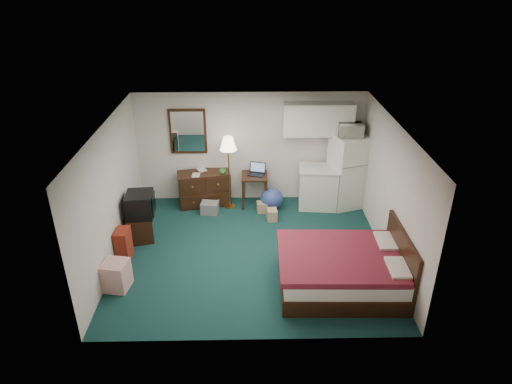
{
  "coord_description": "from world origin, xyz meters",
  "views": [
    {
      "loc": [
        -0.06,
        -7.23,
        4.94
      ],
      "look_at": [
        0.09,
        0.41,
        1.08
      ],
      "focal_mm": 32.0,
      "sensor_mm": 36.0,
      "label": 1
    }
  ],
  "objects_px": {
    "floor_lamp": "(229,173)",
    "tv_stand": "(140,228)",
    "fridge": "(347,171)",
    "kitchen_counter": "(318,188)",
    "desk": "(255,190)",
    "bed": "(341,271)",
    "suitcase": "(123,244)",
    "dresser": "(204,188)"
  },
  "relations": [
    {
      "from": "floor_lamp",
      "to": "dresser",
      "type": "bearing_deg",
      "value": 163.55
    },
    {
      "from": "floor_lamp",
      "to": "fridge",
      "type": "distance_m",
      "value": 2.6
    },
    {
      "from": "fridge",
      "to": "tv_stand",
      "type": "relative_size",
      "value": 3.07
    },
    {
      "from": "bed",
      "to": "kitchen_counter",
      "type": "bearing_deg",
      "value": 90.97
    },
    {
      "from": "floor_lamp",
      "to": "suitcase",
      "type": "bearing_deg",
      "value": -133.94
    },
    {
      "from": "dresser",
      "to": "tv_stand",
      "type": "distance_m",
      "value": 1.87
    },
    {
      "from": "dresser",
      "to": "floor_lamp",
      "type": "distance_m",
      "value": 0.74
    },
    {
      "from": "desk",
      "to": "kitchen_counter",
      "type": "bearing_deg",
      "value": -3.87
    },
    {
      "from": "fridge",
      "to": "bed",
      "type": "xyz_separation_m",
      "value": [
        -0.65,
        -2.93,
        -0.51
      ]
    },
    {
      "from": "desk",
      "to": "tv_stand",
      "type": "relative_size",
      "value": 1.34
    },
    {
      "from": "floor_lamp",
      "to": "kitchen_counter",
      "type": "height_order",
      "value": "floor_lamp"
    },
    {
      "from": "tv_stand",
      "to": "desk",
      "type": "bearing_deg",
      "value": 17.58
    },
    {
      "from": "floor_lamp",
      "to": "kitchen_counter",
      "type": "distance_m",
      "value": 2.0
    },
    {
      "from": "kitchen_counter",
      "to": "bed",
      "type": "distance_m",
      "value": 2.88
    },
    {
      "from": "desk",
      "to": "tv_stand",
      "type": "xyz_separation_m",
      "value": [
        -2.3,
        -1.4,
        -0.11
      ]
    },
    {
      "from": "tv_stand",
      "to": "dresser",
      "type": "bearing_deg",
      "value": 37.41
    },
    {
      "from": "suitcase",
      "to": "kitchen_counter",
      "type": "bearing_deg",
      "value": 29.24
    },
    {
      "from": "desk",
      "to": "bed",
      "type": "relative_size",
      "value": 0.36
    },
    {
      "from": "fridge",
      "to": "floor_lamp",
      "type": "bearing_deg",
      "value": 163.15
    },
    {
      "from": "dresser",
      "to": "kitchen_counter",
      "type": "bearing_deg",
      "value": -14.88
    },
    {
      "from": "bed",
      "to": "suitcase",
      "type": "distance_m",
      "value": 3.94
    },
    {
      "from": "desk",
      "to": "kitchen_counter",
      "type": "xyz_separation_m",
      "value": [
        1.41,
        -0.11,
        0.09
      ]
    },
    {
      "from": "dresser",
      "to": "desk",
      "type": "relative_size",
      "value": 1.57
    },
    {
      "from": "desk",
      "to": "fridge",
      "type": "xyz_separation_m",
      "value": [
        2.04,
        -0.05,
        0.47
      ]
    },
    {
      "from": "kitchen_counter",
      "to": "tv_stand",
      "type": "xyz_separation_m",
      "value": [
        -3.71,
        -1.29,
        -0.2
      ]
    },
    {
      "from": "floor_lamp",
      "to": "tv_stand",
      "type": "distance_m",
      "value": 2.24
    },
    {
      "from": "tv_stand",
      "to": "floor_lamp",
      "type": "bearing_deg",
      "value": 22.58
    },
    {
      "from": "dresser",
      "to": "desk",
      "type": "xyz_separation_m",
      "value": [
        1.13,
        -0.05,
        -0.03
      ]
    },
    {
      "from": "kitchen_counter",
      "to": "suitcase",
      "type": "relative_size",
      "value": 1.49
    },
    {
      "from": "kitchen_counter",
      "to": "fridge",
      "type": "xyz_separation_m",
      "value": [
        0.63,
        0.06,
        0.38
      ]
    },
    {
      "from": "floor_lamp",
      "to": "bed",
      "type": "xyz_separation_m",
      "value": [
        1.95,
        -2.86,
        -0.51
      ]
    },
    {
      "from": "kitchen_counter",
      "to": "fridge",
      "type": "bearing_deg",
      "value": 11.02
    },
    {
      "from": "bed",
      "to": "tv_stand",
      "type": "distance_m",
      "value": 4.01
    },
    {
      "from": "kitchen_counter",
      "to": "fridge",
      "type": "height_order",
      "value": "fridge"
    },
    {
      "from": "dresser",
      "to": "bed",
      "type": "xyz_separation_m",
      "value": [
        2.52,
        -3.03,
        -0.07
      ]
    },
    {
      "from": "floor_lamp",
      "to": "bed",
      "type": "relative_size",
      "value": 0.82
    },
    {
      "from": "dresser",
      "to": "suitcase",
      "type": "xyz_separation_m",
      "value": [
        -1.32,
        -2.13,
        -0.08
      ]
    },
    {
      "from": "bed",
      "to": "dresser",
      "type": "bearing_deg",
      "value": 131.11
    },
    {
      "from": "desk",
      "to": "bed",
      "type": "height_order",
      "value": "desk"
    },
    {
      "from": "kitchen_counter",
      "to": "dresser",
      "type": "bearing_deg",
      "value": -178.03
    },
    {
      "from": "floor_lamp",
      "to": "bed",
      "type": "bearing_deg",
      "value": -55.8
    },
    {
      "from": "bed",
      "to": "fridge",
      "type": "bearing_deg",
      "value": 78.89
    }
  ]
}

